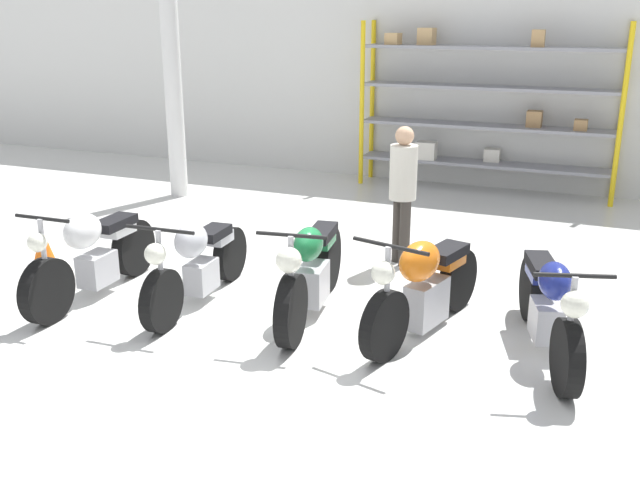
{
  "coord_description": "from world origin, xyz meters",
  "views": [
    {
      "loc": [
        2.62,
        -5.91,
        2.88
      ],
      "look_at": [
        0.0,
        0.4,
        0.7
      ],
      "focal_mm": 40.0,
      "sensor_mm": 36.0,
      "label": 1
    }
  ],
  "objects_px": {
    "motorcycle_orange": "(424,286)",
    "motorcycle_blue": "(549,306)",
    "motorcycle_green": "(311,271)",
    "motorcycle_silver": "(197,262)",
    "person_browsing": "(403,185)",
    "shelving_rack": "(483,106)",
    "motorcycle_white": "(93,255)",
    "traffic_cone": "(44,249)"
  },
  "relations": [
    {
      "from": "motorcycle_green",
      "to": "motorcycle_blue",
      "type": "distance_m",
      "value": 2.25
    },
    {
      "from": "motorcycle_green",
      "to": "motorcycle_orange",
      "type": "distance_m",
      "value": 1.14
    },
    {
      "from": "motorcycle_blue",
      "to": "person_browsing",
      "type": "height_order",
      "value": "person_browsing"
    },
    {
      "from": "person_browsing",
      "to": "motorcycle_orange",
      "type": "bearing_deg",
      "value": 69.52
    },
    {
      "from": "motorcycle_orange",
      "to": "motorcycle_blue",
      "type": "xyz_separation_m",
      "value": [
        1.11,
        0.02,
        -0.02
      ]
    },
    {
      "from": "shelving_rack",
      "to": "traffic_cone",
      "type": "height_order",
      "value": "shelving_rack"
    },
    {
      "from": "shelving_rack",
      "to": "motorcycle_orange",
      "type": "bearing_deg",
      "value": -84.31
    },
    {
      "from": "motorcycle_orange",
      "to": "person_browsing",
      "type": "bearing_deg",
      "value": -143.08
    },
    {
      "from": "motorcycle_silver",
      "to": "motorcycle_green",
      "type": "relative_size",
      "value": 0.97
    },
    {
      "from": "shelving_rack",
      "to": "motorcycle_blue",
      "type": "height_order",
      "value": "shelving_rack"
    },
    {
      "from": "shelving_rack",
      "to": "traffic_cone",
      "type": "relative_size",
      "value": 7.66
    },
    {
      "from": "motorcycle_green",
      "to": "motorcycle_orange",
      "type": "bearing_deg",
      "value": 81.76
    },
    {
      "from": "motorcycle_green",
      "to": "motorcycle_silver",
      "type": "bearing_deg",
      "value": -89.83
    },
    {
      "from": "person_browsing",
      "to": "traffic_cone",
      "type": "relative_size",
      "value": 3.01
    },
    {
      "from": "shelving_rack",
      "to": "motorcycle_white",
      "type": "distance_m",
      "value": 7.03
    },
    {
      "from": "motorcycle_green",
      "to": "traffic_cone",
      "type": "xyz_separation_m",
      "value": [
        -3.35,
        -0.05,
        -0.19
      ]
    },
    {
      "from": "motorcycle_silver",
      "to": "person_browsing",
      "type": "height_order",
      "value": "person_browsing"
    },
    {
      "from": "motorcycle_green",
      "to": "traffic_cone",
      "type": "height_order",
      "value": "motorcycle_green"
    },
    {
      "from": "motorcycle_green",
      "to": "shelving_rack",
      "type": "bearing_deg",
      "value": 166.0
    },
    {
      "from": "motorcycle_green",
      "to": "person_browsing",
      "type": "xyz_separation_m",
      "value": [
        0.39,
        1.81,
        0.51
      ]
    },
    {
      "from": "motorcycle_green",
      "to": "motorcycle_blue",
      "type": "relative_size",
      "value": 1.05
    },
    {
      "from": "motorcycle_silver",
      "to": "motorcycle_orange",
      "type": "distance_m",
      "value": 2.33
    },
    {
      "from": "motorcycle_white",
      "to": "person_browsing",
      "type": "xyz_separation_m",
      "value": [
        2.69,
        2.26,
        0.5
      ]
    },
    {
      "from": "shelving_rack",
      "to": "motorcycle_blue",
      "type": "relative_size",
      "value": 2.07
    },
    {
      "from": "motorcycle_silver",
      "to": "motorcycle_green",
      "type": "height_order",
      "value": "motorcycle_green"
    },
    {
      "from": "shelving_rack",
      "to": "motorcycle_silver",
      "type": "xyz_separation_m",
      "value": [
        -1.74,
        -6.1,
        -0.96
      ]
    },
    {
      "from": "motorcycle_orange",
      "to": "shelving_rack",
      "type": "bearing_deg",
      "value": -159.9
    },
    {
      "from": "motorcycle_blue",
      "to": "traffic_cone",
      "type": "bearing_deg",
      "value": -106.38
    },
    {
      "from": "shelving_rack",
      "to": "motorcycle_silver",
      "type": "height_order",
      "value": "shelving_rack"
    },
    {
      "from": "shelving_rack",
      "to": "traffic_cone",
      "type": "bearing_deg",
      "value": -123.15
    },
    {
      "from": "shelving_rack",
      "to": "motorcycle_white",
      "type": "bearing_deg",
      "value": -114.15
    },
    {
      "from": "traffic_cone",
      "to": "motorcycle_green",
      "type": "bearing_deg",
      "value": 0.92
    },
    {
      "from": "motorcycle_green",
      "to": "traffic_cone",
      "type": "bearing_deg",
      "value": -97.79
    },
    {
      "from": "shelving_rack",
      "to": "motorcycle_orange",
      "type": "xyz_separation_m",
      "value": [
        0.59,
        -5.9,
        -0.95
      ]
    },
    {
      "from": "traffic_cone",
      "to": "motorcycle_blue",
      "type": "bearing_deg",
      "value": 0.81
    },
    {
      "from": "motorcycle_silver",
      "to": "shelving_rack",
      "type": "bearing_deg",
      "value": 160.78
    },
    {
      "from": "shelving_rack",
      "to": "person_browsing",
      "type": "xyz_separation_m",
      "value": [
        -0.16,
        -4.1,
        -0.44
      ]
    },
    {
      "from": "motorcycle_white",
      "to": "motorcycle_blue",
      "type": "xyz_separation_m",
      "value": [
        4.55,
        0.47,
        -0.02
      ]
    },
    {
      "from": "shelving_rack",
      "to": "motorcycle_white",
      "type": "xyz_separation_m",
      "value": [
        -2.85,
        -6.35,
        -0.95
      ]
    },
    {
      "from": "motorcycle_orange",
      "to": "motorcycle_blue",
      "type": "bearing_deg",
      "value": 105.22
    },
    {
      "from": "motorcycle_orange",
      "to": "person_browsing",
      "type": "relative_size",
      "value": 1.2
    },
    {
      "from": "motorcycle_blue",
      "to": "motorcycle_white",
      "type": "bearing_deg",
      "value": -101.32
    }
  ]
}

